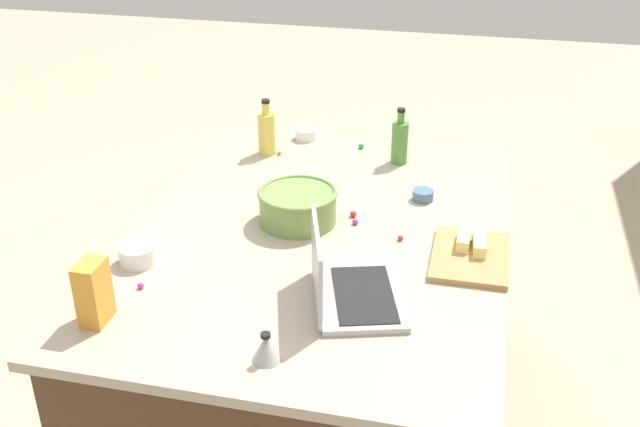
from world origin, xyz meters
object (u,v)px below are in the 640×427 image
at_px(bottle_oil, 267,132).
at_px(candy_bag, 94,292).
at_px(bottle_olive, 400,141).
at_px(cutting_board, 470,257).
at_px(ramekin_medium, 423,195).
at_px(laptop, 346,286).
at_px(butter_stick_right, 479,244).
at_px(mixing_bowl_large, 298,205).
at_px(ramekin_small, 138,254).
at_px(butter_stick_left, 464,239).
at_px(ramekin_wide, 306,134).
at_px(kitchen_timer, 266,348).

relative_size(bottle_oil, candy_bag, 1.26).
xyz_separation_m(bottle_olive, cutting_board, (0.64, 0.29, -0.08)).
bearing_deg(ramekin_medium, cutting_board, 26.34).
bearing_deg(laptop, butter_stick_right, 133.89).
height_order(mixing_bowl_large, cutting_board, mixing_bowl_large).
height_order(laptop, butter_stick_right, laptop).
bearing_deg(ramekin_small, laptop, 84.60).
distance_m(butter_stick_left, ramekin_wide, 0.99).
xyz_separation_m(laptop, cutting_board, (-0.29, 0.31, -0.04)).
xyz_separation_m(laptop, ramekin_small, (-0.06, -0.62, -0.02)).
relative_size(butter_stick_left, candy_bag, 0.65).
relative_size(butter_stick_right, ramekin_wide, 1.31).
distance_m(cutting_board, butter_stick_left, 0.06).
height_order(cutting_board, butter_stick_left, butter_stick_left).
xyz_separation_m(laptop, butter_stick_right, (-0.32, 0.33, -0.01)).
height_order(cutting_board, butter_stick_right, butter_stick_right).
distance_m(bottle_oil, ramekin_medium, 0.68).
xyz_separation_m(cutting_board, ramekin_small, (0.23, -0.93, 0.02)).
relative_size(ramekin_small, kitchen_timer, 1.42).
height_order(laptop, cutting_board, laptop).
xyz_separation_m(ramekin_small, ramekin_wide, (-1.02, 0.24, -0.01)).
bearing_deg(bottle_olive, bottle_oil, -86.79).
distance_m(ramekin_medium, kitchen_timer, 0.96).
height_order(butter_stick_left, kitchen_timer, kitchen_timer).
bearing_deg(candy_bag, mixing_bowl_large, 149.78).
bearing_deg(kitchen_timer, butter_stick_left, 145.90).
bearing_deg(ramekin_wide, mixing_bowl_large, 11.81).
bearing_deg(butter_stick_left, laptop, -40.13).
height_order(bottle_oil, ramekin_wide, bottle_oil).
distance_m(ramekin_wide, candy_bag, 1.32).
xyz_separation_m(butter_stick_right, ramekin_small, (0.26, -0.95, -0.01)).
bearing_deg(ramekin_medium, bottle_oil, -112.88).
bearing_deg(bottle_oil, ramekin_medium, 67.12).
bearing_deg(candy_bag, butter_stick_left, 122.63).
relative_size(laptop, kitchen_timer, 4.68).
distance_m(butter_stick_left, ramekin_small, 0.95).
bearing_deg(butter_stick_left, kitchen_timer, -34.10).
distance_m(laptop, butter_stick_left, 0.45).
distance_m(butter_stick_left, butter_stick_right, 0.05).
xyz_separation_m(laptop, butter_stick_left, (-0.34, 0.29, -0.01)).
distance_m(cutting_board, butter_stick_right, 0.05).
height_order(bottle_olive, cutting_board, bottle_olive).
xyz_separation_m(bottle_oil, butter_stick_right, (0.58, 0.82, -0.05)).
distance_m(laptop, candy_bag, 0.64).
distance_m(mixing_bowl_large, butter_stick_right, 0.57).
distance_m(bottle_olive, ramekin_small, 1.08).
xyz_separation_m(kitchen_timer, candy_bag, (-0.06, -0.46, 0.05)).
xyz_separation_m(ramekin_medium, ramekin_wide, (-0.44, -0.51, 0.00)).
bearing_deg(butter_stick_left, cutting_board, 23.83).
relative_size(mixing_bowl_large, cutting_board, 0.84).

